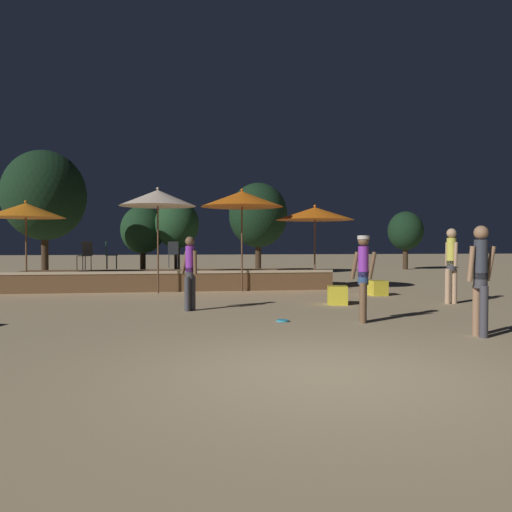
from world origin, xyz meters
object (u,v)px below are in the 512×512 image
(bistro_chair_0, at_px, (173,252))
(person_3, at_px, (481,276))
(patio_umbrella_3, at_px, (26,211))
(cube_seat_2, at_px, (337,295))
(background_tree_3, at_px, (44,196))
(background_tree_0, at_px, (406,231))
(patio_umbrella_1, at_px, (315,214))
(person_2, at_px, (363,274))
(person_0, at_px, (190,271))
(background_tree_2, at_px, (258,215))
(background_tree_1, at_px, (143,230))
(patio_umbrella_2, at_px, (242,199))
(patio_umbrella_0, at_px, (158,198))
(background_tree_4, at_px, (177,224))
(frisbee_disc, at_px, (283,321))
(cube_seat_0, at_px, (378,288))
(bistro_chair_2, at_px, (86,253))
(person_1, at_px, (451,262))
(bistro_chair_1, at_px, (109,252))

(bistro_chair_0, bearing_deg, person_3, -65.54)
(patio_umbrella_3, height_order, person_3, patio_umbrella_3)
(patio_umbrella_3, xyz_separation_m, bistro_chair_0, (4.21, 2.08, -1.25))
(bistro_chair_0, bearing_deg, patio_umbrella_3, -155.08)
(cube_seat_2, bearing_deg, background_tree_3, 133.30)
(person_3, distance_m, background_tree_0, 20.95)
(patio_umbrella_1, distance_m, bistro_chair_0, 5.11)
(person_2, distance_m, person_3, 2.10)
(person_0, height_order, background_tree_0, background_tree_0)
(background_tree_2, bearing_deg, background_tree_1, 160.17)
(patio_umbrella_1, relative_size, person_3, 1.54)
(patio_umbrella_2, distance_m, person_0, 4.91)
(bistro_chair_0, bearing_deg, patio_umbrella_1, -26.88)
(patio_umbrella_0, xyz_separation_m, cube_seat_2, (4.41, -3.30, -2.57))
(background_tree_3, bearing_deg, background_tree_4, 33.61)
(person_0, distance_m, frisbee_disc, 2.60)
(patio_umbrella_3, xyz_separation_m, cube_seat_0, (10.01, -1.98, -2.22))
(cube_seat_2, relative_size, frisbee_disc, 2.41)
(patio_umbrella_0, height_order, bistro_chair_2, patio_umbrella_0)
(patio_umbrella_2, height_order, background_tree_3, background_tree_3)
(patio_umbrella_0, height_order, person_1, patio_umbrella_0)
(bistro_chair_0, bearing_deg, background_tree_0, 34.20)
(person_3, xyz_separation_m, background_tree_3, (-10.25, 14.23, 2.47))
(background_tree_4, bearing_deg, background_tree_2, -20.32)
(background_tree_1, distance_m, background_tree_2, 5.95)
(cube_seat_2, height_order, person_0, person_0)
(background_tree_4, bearing_deg, frisbee_disc, -82.21)
(person_1, bearing_deg, person_3, -117.96)
(person_0, xyz_separation_m, bistro_chair_1, (-2.55, 5.83, 0.32))
(background_tree_2, height_order, background_tree_4, background_tree_2)
(person_0, height_order, person_3, person_3)
(frisbee_disc, bearing_deg, background_tree_4, 97.79)
(bistro_chair_0, bearing_deg, background_tree_2, 55.93)
(background_tree_1, bearing_deg, patio_umbrella_0, -83.16)
(frisbee_disc, relative_size, background_tree_3, 0.04)
(cube_seat_2, bearing_deg, bistro_chair_0, 124.27)
(background_tree_1, bearing_deg, patio_umbrella_2, -70.02)
(patio_umbrella_2, bearing_deg, background_tree_1, 109.98)
(bistro_chair_1, bearing_deg, person_1, -126.23)
(person_1, bearing_deg, bistro_chair_2, 149.57)
(bistro_chair_1, xyz_separation_m, background_tree_1, (0.39, 8.78, 0.97))
(patio_umbrella_0, distance_m, bistro_chair_1, 3.00)
(background_tree_2, bearing_deg, background_tree_3, -167.07)
(bistro_chair_2, distance_m, frisbee_disc, 8.54)
(cube_seat_0, distance_m, background_tree_4, 13.10)
(patio_umbrella_1, xyz_separation_m, background_tree_1, (-6.14, 10.20, -0.27))
(patio_umbrella_0, xyz_separation_m, cube_seat_0, (6.19, -1.46, -2.59))
(background_tree_0, relative_size, background_tree_4, 0.90)
(cube_seat_2, relative_size, background_tree_2, 0.13)
(cube_seat_0, distance_m, person_2, 5.09)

